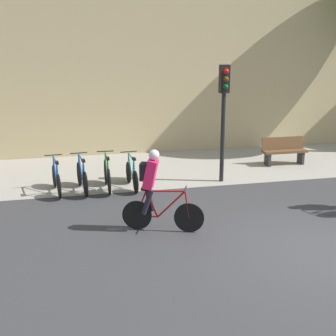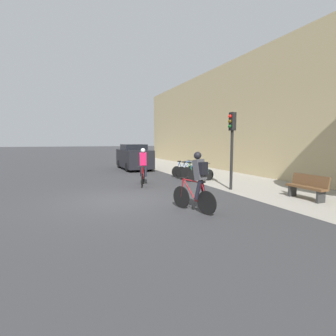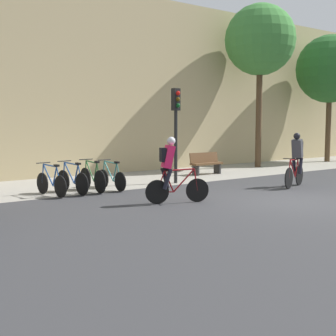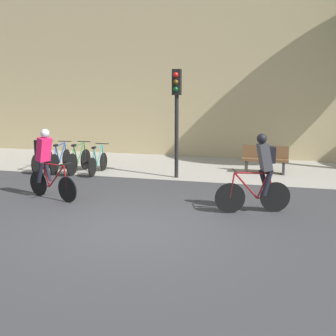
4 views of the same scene
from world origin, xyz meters
The scene contains 12 objects.
ground centered at (0.00, 0.00, 0.00)m, with size 200.00×200.00×0.00m, color #333335.
kerb_strip centered at (0.00, 6.75, 0.00)m, with size 44.00×4.50×0.01m, color gray.
building_facade centered at (0.00, 9.30, 3.75)m, with size 44.00×0.60×7.49m, color tan.
cyclist_pink centered at (-2.86, 1.77, 0.95)m, with size 1.64×0.72×1.76m.
cyclist_grey centered at (2.43, 1.83, 0.95)m, with size 1.64×0.66×1.78m.
parked_bike_0 centered at (-4.85, 4.89, 0.39)m, with size 0.46×1.64×0.95m.
parked_bike_1 centered at (-4.18, 4.89, 0.40)m, with size 0.46×1.70×0.97m.
parked_bike_2 centered at (-3.51, 4.89, 0.41)m, with size 0.46×1.68×0.98m.
parked_bike_3 centered at (-2.84, 4.89, 0.38)m, with size 0.46×1.60×0.94m.
traffic_light_pole centered at (-0.23, 4.91, 2.29)m, with size 0.26×0.30×3.29m.
bench centered at (2.40, 6.29, 0.46)m, with size 1.47×0.44×0.89m.
parked_car centered at (-9.77, 3.16, 0.90)m, with size 4.30×1.84×1.85m.
Camera 2 is at (9.08, -1.82, 2.09)m, focal length 28.00 mm.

